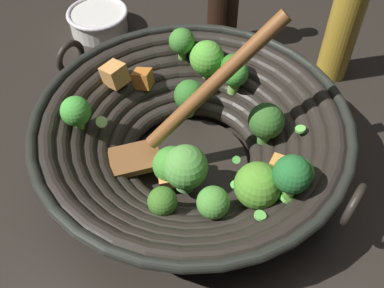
% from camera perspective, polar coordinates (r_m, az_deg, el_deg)
% --- Properties ---
extents(ground_plane, '(4.00, 4.00, 0.00)m').
position_cam_1_polar(ground_plane, '(0.66, -0.04, -2.53)').
color(ground_plane, '#28231E').
extents(wok, '(0.43, 0.46, 0.24)m').
position_cam_1_polar(wok, '(0.61, 0.12, 1.15)').
color(wok, black).
rests_on(wok, ground).
extents(soy_sauce_bottle, '(0.05, 0.05, 0.21)m').
position_cam_1_polar(soy_sauce_bottle, '(0.82, 3.98, 17.31)').
color(soy_sauce_bottle, black).
rests_on(soy_sauce_bottle, ground).
extents(cooking_oil_bottle, '(0.05, 0.05, 0.21)m').
position_cam_1_polar(cooking_oil_bottle, '(0.79, 18.51, 13.45)').
color(cooking_oil_bottle, gold).
rests_on(cooking_oil_bottle, ground).
extents(prep_bowl, '(0.12, 0.12, 0.04)m').
position_cam_1_polar(prep_bowl, '(0.91, -11.77, 15.11)').
color(prep_bowl, silver).
rests_on(prep_bowl, ground).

